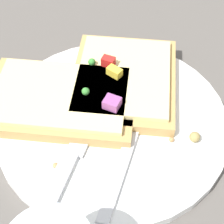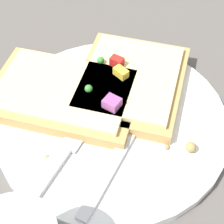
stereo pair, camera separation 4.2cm
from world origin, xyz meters
The scene contains 7 objects.
ground_plane centered at (0.00, 0.00, 0.00)m, with size 4.00×4.00×0.00m, color #56514C.
plate centered at (0.00, 0.00, 0.01)m, with size 0.27×0.27×0.01m.
fork centered at (0.00, 0.03, 0.01)m, with size 0.21×0.07×0.01m.
knife centered at (0.06, -0.01, 0.01)m, with size 0.20×0.07×0.01m.
pizza_slice_main centered at (-0.05, -0.02, 0.02)m, with size 0.19×0.18×0.03m.
pizza_slice_corner centered at (0.01, -0.06, 0.02)m, with size 0.18×0.21×0.03m.
crumb_scatter centered at (-0.02, 0.03, 0.02)m, with size 0.18×0.18×0.01m.
Camera 2 is at (0.21, 0.18, 0.35)m, focal length 60.00 mm.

